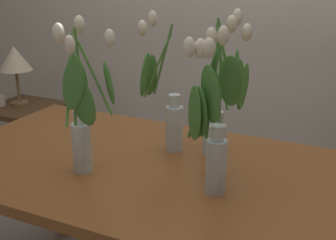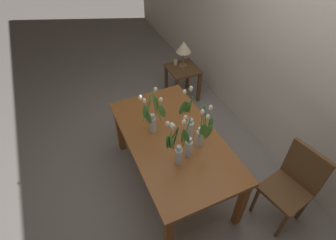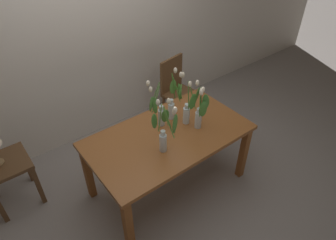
{
  "view_description": "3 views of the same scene",
  "coord_description": "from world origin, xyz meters",
  "px_view_note": "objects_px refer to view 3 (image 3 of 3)",
  "views": [
    {
      "loc": [
        0.7,
        -1.29,
        1.43
      ],
      "look_at": [
        0.08,
        0.03,
        0.92
      ],
      "focal_mm": 46.32,
      "sensor_mm": 36.0,
      "label": 1
    },
    {
      "loc": [
        1.69,
        -0.83,
        2.77
      ],
      "look_at": [
        -0.01,
        -0.06,
        1.01
      ],
      "focal_mm": 29.17,
      "sensor_mm": 36.0,
      "label": 2
    },
    {
      "loc": [
        -1.37,
        -1.76,
        2.64
      ],
      "look_at": [
        0.01,
        0.03,
        0.89
      ],
      "focal_mm": 31.95,
      "sensor_mm": 36.0,
      "label": 3
    }
  ],
  "objects_px": {
    "tulip_vase_0": "(189,109)",
    "tulip_vase_2": "(200,113)",
    "tulip_vase_1": "(158,112)",
    "side_table": "(8,171)",
    "tulip_vase_4": "(174,100)",
    "dining_chair": "(177,88)",
    "tulip_vase_3": "(165,131)",
    "dining_table": "(169,141)"
  },
  "relations": [
    {
      "from": "tulip_vase_0",
      "to": "tulip_vase_2",
      "type": "relative_size",
      "value": 1.04
    },
    {
      "from": "tulip_vase_1",
      "to": "side_table",
      "type": "height_order",
      "value": "tulip_vase_1"
    },
    {
      "from": "tulip_vase_0",
      "to": "tulip_vase_4",
      "type": "distance_m",
      "value": 0.19
    },
    {
      "from": "side_table",
      "to": "dining_chair",
      "type": "bearing_deg",
      "value": 1.87
    },
    {
      "from": "tulip_vase_0",
      "to": "tulip_vase_4",
      "type": "height_order",
      "value": "tulip_vase_4"
    },
    {
      "from": "tulip_vase_3",
      "to": "side_table",
      "type": "distance_m",
      "value": 1.65
    },
    {
      "from": "dining_table",
      "to": "dining_chair",
      "type": "distance_m",
      "value": 1.22
    },
    {
      "from": "tulip_vase_3",
      "to": "dining_chair",
      "type": "xyz_separation_m",
      "value": [
        0.99,
        1.04,
        -0.44
      ]
    },
    {
      "from": "dining_table",
      "to": "tulip_vase_3",
      "type": "height_order",
      "value": "tulip_vase_3"
    },
    {
      "from": "dining_chair",
      "to": "side_table",
      "type": "relative_size",
      "value": 1.69
    },
    {
      "from": "dining_chair",
      "to": "tulip_vase_4",
      "type": "bearing_deg",
      "value": -131.43
    },
    {
      "from": "tulip_vase_0",
      "to": "tulip_vase_2",
      "type": "bearing_deg",
      "value": -79.66
    },
    {
      "from": "tulip_vase_1",
      "to": "side_table",
      "type": "relative_size",
      "value": 0.98
    },
    {
      "from": "tulip_vase_0",
      "to": "dining_table",
      "type": "bearing_deg",
      "value": -177.27
    },
    {
      "from": "tulip_vase_4",
      "to": "dining_table",
      "type": "bearing_deg",
      "value": -138.76
    },
    {
      "from": "tulip_vase_1",
      "to": "tulip_vase_2",
      "type": "relative_size",
      "value": 1.06
    },
    {
      "from": "tulip_vase_2",
      "to": "dining_chair",
      "type": "height_order",
      "value": "tulip_vase_2"
    },
    {
      "from": "tulip_vase_3",
      "to": "dining_chair",
      "type": "height_order",
      "value": "tulip_vase_3"
    },
    {
      "from": "dining_chair",
      "to": "tulip_vase_1",
      "type": "bearing_deg",
      "value": -138.99
    },
    {
      "from": "tulip_vase_0",
      "to": "tulip_vase_2",
      "type": "xyz_separation_m",
      "value": [
        0.02,
        -0.14,
        0.02
      ]
    },
    {
      "from": "dining_table",
      "to": "side_table",
      "type": "relative_size",
      "value": 2.91
    },
    {
      "from": "tulip_vase_0",
      "to": "dining_chair",
      "type": "bearing_deg",
      "value": 57.02
    },
    {
      "from": "tulip_vase_4",
      "to": "tulip_vase_1",
      "type": "bearing_deg",
      "value": -172.32
    },
    {
      "from": "tulip_vase_1",
      "to": "tulip_vase_4",
      "type": "bearing_deg",
      "value": 7.68
    },
    {
      "from": "dining_table",
      "to": "tulip_vase_0",
      "type": "height_order",
      "value": "tulip_vase_0"
    },
    {
      "from": "tulip_vase_4",
      "to": "side_table",
      "type": "xyz_separation_m",
      "value": [
        -1.6,
        0.62,
        -0.51
      ]
    },
    {
      "from": "tulip_vase_4",
      "to": "dining_chair",
      "type": "relative_size",
      "value": 0.6
    },
    {
      "from": "tulip_vase_1",
      "to": "tulip_vase_4",
      "type": "xyz_separation_m",
      "value": [
        0.22,
        0.03,
        0.03
      ]
    },
    {
      "from": "tulip_vase_0",
      "to": "tulip_vase_1",
      "type": "xyz_separation_m",
      "value": [
        -0.26,
        0.15,
        -0.01
      ]
    },
    {
      "from": "tulip_vase_4",
      "to": "side_table",
      "type": "relative_size",
      "value": 1.01
    },
    {
      "from": "tulip_vase_0",
      "to": "tulip_vase_1",
      "type": "height_order",
      "value": "tulip_vase_1"
    },
    {
      "from": "tulip_vase_3",
      "to": "tulip_vase_4",
      "type": "relative_size",
      "value": 0.98
    },
    {
      "from": "dining_table",
      "to": "tulip_vase_3",
      "type": "xyz_separation_m",
      "value": [
        -0.16,
        -0.15,
        0.32
      ]
    },
    {
      "from": "tulip_vase_3",
      "to": "dining_chair",
      "type": "bearing_deg",
      "value": 46.45
    },
    {
      "from": "tulip_vase_1",
      "to": "tulip_vase_4",
      "type": "height_order",
      "value": "tulip_vase_4"
    },
    {
      "from": "dining_table",
      "to": "dining_chair",
      "type": "height_order",
      "value": "dining_chair"
    },
    {
      "from": "tulip_vase_0",
      "to": "side_table",
      "type": "relative_size",
      "value": 0.96
    },
    {
      "from": "tulip_vase_1",
      "to": "tulip_vase_0",
      "type": "bearing_deg",
      "value": -29.79
    },
    {
      "from": "tulip_vase_3",
      "to": "tulip_vase_1",
      "type": "bearing_deg",
      "value": 63.59
    },
    {
      "from": "tulip_vase_2",
      "to": "dining_chair",
      "type": "relative_size",
      "value": 0.55
    },
    {
      "from": "dining_table",
      "to": "tulip_vase_3",
      "type": "relative_size",
      "value": 2.95
    },
    {
      "from": "tulip_vase_2",
      "to": "dining_table",
      "type": "bearing_deg",
      "value": 157.0
    }
  ]
}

